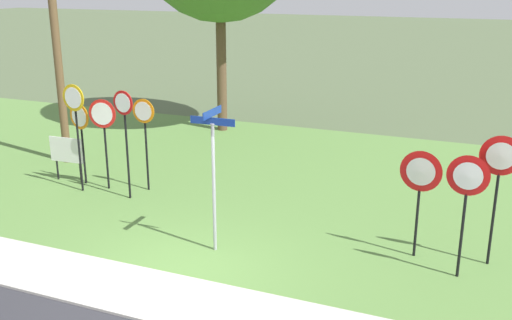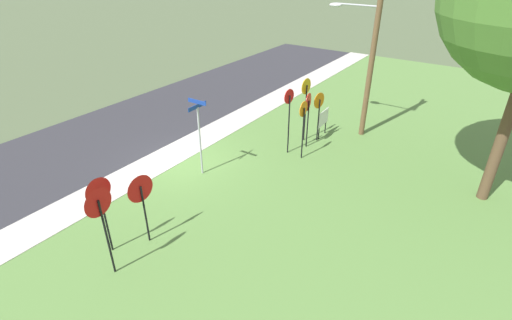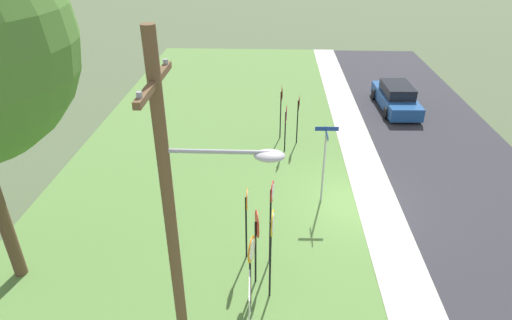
# 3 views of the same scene
# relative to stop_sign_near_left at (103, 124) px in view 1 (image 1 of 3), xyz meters

# --- Properties ---
(ground_plane) EXTENTS (160.00, 160.00, 0.00)m
(ground_plane) POSITION_rel_stop_sign_near_left_xyz_m (4.12, -3.52, -1.83)
(ground_plane) COLOR #4C5B3D
(sidewalk_strip) EXTENTS (44.00, 1.60, 0.06)m
(sidewalk_strip) POSITION_rel_stop_sign_near_left_xyz_m (4.12, -4.32, -1.80)
(sidewalk_strip) COLOR #BCB7AD
(sidewalk_strip) RESTS_ON ground_plane
(grass_median) EXTENTS (44.00, 12.00, 0.04)m
(grass_median) POSITION_rel_stop_sign_near_left_xyz_m (4.12, 2.48, -1.81)
(grass_median) COLOR #567F3D
(grass_median) RESTS_ON ground_plane
(stop_sign_near_left) EXTENTS (0.75, 0.15, 2.45)m
(stop_sign_near_left) POSITION_rel_stop_sign_near_left_xyz_m (0.00, 0.00, 0.00)
(stop_sign_near_left) COLOR black
(stop_sign_near_left) RESTS_ON grass_median
(stop_sign_near_right) EXTENTS (0.61, 0.12, 2.82)m
(stop_sign_near_right) POSITION_rel_stop_sign_near_left_xyz_m (0.95, -0.39, 0.20)
(stop_sign_near_right) COLOR black
(stop_sign_near_right) RESTS_ON grass_median
(stop_sign_far_left) EXTENTS (0.70, 0.11, 2.88)m
(stop_sign_far_left) POSITION_rel_stop_sign_near_left_xyz_m (-0.54, -0.41, 0.29)
(stop_sign_far_left) COLOR black
(stop_sign_far_left) RESTS_ON grass_median
(stop_sign_far_center) EXTENTS (0.63, 0.09, 2.48)m
(stop_sign_far_center) POSITION_rel_stop_sign_near_left_xyz_m (1.05, 0.33, -0.01)
(stop_sign_far_center) COLOR black
(stop_sign_far_center) RESTS_ON grass_median
(stop_sign_far_right) EXTENTS (0.70, 0.16, 2.26)m
(stop_sign_far_right) POSITION_rel_stop_sign_near_left_xyz_m (-0.84, 0.11, -0.16)
(stop_sign_far_right) COLOR black
(stop_sign_far_right) RESTS_ON grass_median
(yield_sign_near_left) EXTENTS (0.83, 0.12, 2.24)m
(yield_sign_near_left) POSITION_rel_stop_sign_near_left_xyz_m (8.22, -0.96, -0.13)
(yield_sign_near_left) COLOR black
(yield_sign_near_left) RESTS_ON grass_median
(yield_sign_near_right) EXTENTS (0.77, 0.10, 2.42)m
(yield_sign_near_right) POSITION_rel_stop_sign_near_left_xyz_m (9.11, -1.53, 0.02)
(yield_sign_near_right) COLOR black
(yield_sign_near_right) RESTS_ON grass_median
(yield_sign_far_left) EXTENTS (0.78, 0.11, 2.65)m
(yield_sign_far_left) POSITION_rel_stop_sign_near_left_xyz_m (9.63, -0.76, 0.20)
(yield_sign_far_left) COLOR black
(yield_sign_far_left) RESTS_ON grass_median
(street_name_post) EXTENTS (0.96, 0.82, 3.01)m
(street_name_post) POSITION_rel_stop_sign_near_left_xyz_m (4.33, -2.24, -0.00)
(street_name_post) COLOR #9EA0A8
(street_name_post) RESTS_ON grass_median
(utility_pole) EXTENTS (2.10, 2.30, 7.84)m
(utility_pole) POSITION_rel_stop_sign_near_left_xyz_m (-2.65, 1.40, 2.47)
(utility_pole) COLOR brown
(utility_pole) RESTS_ON grass_median
(notice_board) EXTENTS (1.10, 0.09, 1.25)m
(notice_board) POSITION_rel_stop_sign_near_left_xyz_m (-1.39, 0.12, -0.96)
(notice_board) COLOR black
(notice_board) RESTS_ON grass_median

